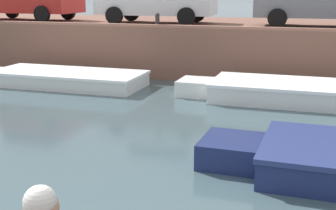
{
  "coord_description": "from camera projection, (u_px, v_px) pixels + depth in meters",
  "views": [
    {
      "loc": [
        1.97,
        -2.48,
        2.87
      ],
      "look_at": [
        -0.08,
        4.11,
        1.15
      ],
      "focal_mm": 50.0,
      "sensor_mm": 36.0,
      "label": 1
    }
  ],
  "objects": [
    {
      "name": "ground_plane",
      "position": [
        199.0,
        142.0,
        8.99
      ],
      "size": [
        400.0,
        400.0,
        0.0
      ],
      "primitive_type": "plane",
      "color": "#3D5156"
    },
    {
      "name": "far_quay_wall",
      "position": [
        257.0,
        46.0,
        17.0
      ],
      "size": [
        60.0,
        6.0,
        1.68
      ],
      "primitive_type": "cube",
      "color": "brown",
      "rests_on": "ground"
    },
    {
      "name": "far_wall_coping",
      "position": [
        247.0,
        28.0,
        14.12
      ],
      "size": [
        60.0,
        0.24,
        0.08
      ],
      "primitive_type": "cube",
      "color": "#925F4C",
      "rests_on": "far_quay_wall"
    },
    {
      "name": "boat_moored_west_white",
      "position": [
        61.0,
        78.0,
        14.28
      ],
      "size": [
        5.59,
        1.95,
        0.45
      ],
      "color": "white",
      "rests_on": "ground"
    },
    {
      "name": "boat_moored_central_white",
      "position": [
        300.0,
        93.0,
        12.14
      ],
      "size": [
        6.06,
        2.12,
        0.51
      ],
      "color": "white",
      "rests_on": "ground"
    },
    {
      "name": "car_centre_grey",
      "position": [
        322.0,
        0.0,
        14.9
      ],
      "size": [
        4.08,
        1.99,
        1.54
      ],
      "color": "slate",
      "rests_on": "far_quay_wall"
    },
    {
      "name": "mooring_bollard_mid",
      "position": [
        157.0,
        19.0,
        15.03
      ],
      "size": [
        0.15,
        0.15,
        0.45
      ],
      "color": "#2D2B28",
      "rests_on": "far_quay_wall"
    }
  ]
}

